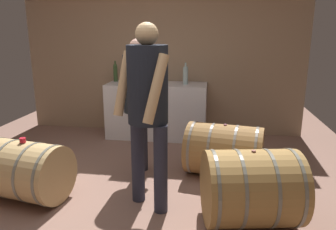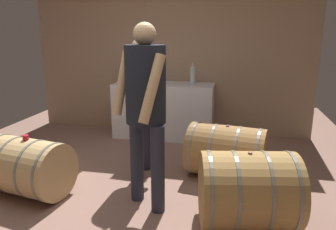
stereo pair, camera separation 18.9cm
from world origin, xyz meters
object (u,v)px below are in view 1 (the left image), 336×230
at_px(wine_bottle_clear, 185,74).
at_px(wine_barrel_flank, 251,188).
at_px(winemaker_pouring, 139,94).
at_px(red_funnel, 126,79).
at_px(work_cabinet, 157,110).
at_px(wine_barrel_far, 224,150).
at_px(wine_glass, 141,78).
at_px(wine_barrel_near, 25,170).
at_px(visitor_tasting, 147,99).
at_px(tasting_cup, 23,140).
at_px(wine_bottle_green, 115,72).

xyz_separation_m(wine_bottle_clear, wine_barrel_flank, (0.77, -2.27, -0.66)).
height_order(wine_barrel_flank, winemaker_pouring, winemaker_pouring).
distance_m(wine_bottle_clear, winemaker_pouring, 1.49).
height_order(red_funnel, winemaker_pouring, winemaker_pouring).
bearing_deg(wine_bottle_clear, work_cabinet, -179.51).
xyz_separation_m(work_cabinet, wine_barrel_far, (1.01, -1.32, -0.12)).
bearing_deg(winemaker_pouring, wine_glass, -166.85).
bearing_deg(winemaker_pouring, wine_barrel_far, 98.45).
distance_m(wine_barrel_near, winemaker_pouring, 1.39).
xyz_separation_m(wine_glass, red_funnel, (-0.30, 0.21, -0.05)).
xyz_separation_m(wine_bottle_clear, wine_glass, (-0.65, -0.13, -0.05)).
distance_m(red_funnel, winemaker_pouring, 1.62).
bearing_deg(wine_barrel_near, wine_barrel_far, 33.41).
height_order(work_cabinet, visitor_tasting, visitor_tasting).
xyz_separation_m(work_cabinet, tasting_cup, (-0.93, -2.13, 0.19)).
xyz_separation_m(wine_glass, winemaker_pouring, (0.27, -1.31, 0.01)).
bearing_deg(tasting_cup, red_funnel, 79.12).
xyz_separation_m(wine_barrel_near, wine_barrel_flank, (2.16, -0.14, 0.04)).
xyz_separation_m(red_funnel, tasting_cup, (-0.42, -2.21, -0.28)).
distance_m(wine_bottle_green, wine_glass, 0.54).
distance_m(wine_glass, tasting_cup, 2.15).
bearing_deg(wine_barrel_far, wine_glass, 146.49).
xyz_separation_m(wine_bottle_clear, visitor_tasting, (-0.15, -2.11, 0.05)).
relative_size(wine_bottle_clear, wine_barrel_flank, 0.36).
xyz_separation_m(work_cabinet, wine_bottle_green, (-0.69, 0.12, 0.57)).
distance_m(wine_bottle_clear, wine_barrel_flank, 2.49).
relative_size(work_cabinet, visitor_tasting, 0.90).
bearing_deg(work_cabinet, visitor_tasting, -82.10).
bearing_deg(wine_glass, wine_barrel_far, -44.20).
xyz_separation_m(wine_bottle_green, tasting_cup, (-0.24, -2.25, -0.39)).
distance_m(wine_glass, red_funnel, 0.37).
xyz_separation_m(work_cabinet, wine_bottle_clear, (0.44, 0.00, 0.57)).
distance_m(red_funnel, wine_barrel_flank, 2.96).
bearing_deg(winemaker_pouring, visitor_tasting, 20.55).
bearing_deg(wine_bottle_clear, winemaker_pouring, -104.76).
distance_m(wine_bottle_green, winemaker_pouring, 1.73).
bearing_deg(visitor_tasting, winemaker_pouring, -36.19).
distance_m(work_cabinet, wine_glass, 0.58).
bearing_deg(red_funnel, wine_barrel_far, -42.57).
relative_size(wine_bottle_clear, wine_bottle_green, 1.00).
xyz_separation_m(wine_glass, wine_barrel_far, (1.22, -1.19, -0.64)).
distance_m(wine_barrel_flank, winemaker_pouring, 1.55).
xyz_separation_m(wine_bottle_clear, wine_barrel_far, (0.57, -1.32, -0.69)).
relative_size(work_cabinet, tasting_cup, 26.12).
height_order(wine_bottle_clear, red_funnel, wine_bottle_clear).
relative_size(wine_barrel_far, wine_barrel_flank, 1.05).
distance_m(wine_bottle_clear, wine_barrel_far, 1.60).
distance_m(red_funnel, tasting_cup, 2.27).
bearing_deg(wine_barrel_flank, red_funnel, 115.87).
height_order(wine_barrel_near, winemaker_pouring, winemaker_pouring).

